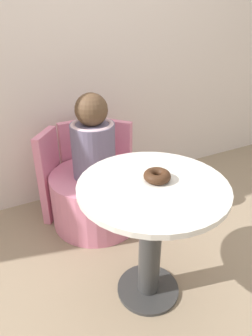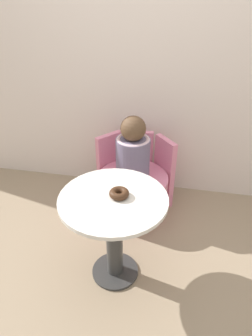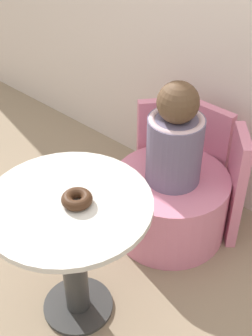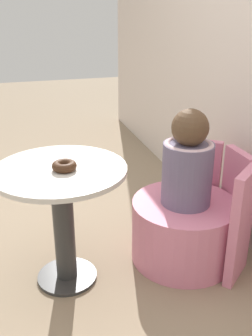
# 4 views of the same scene
# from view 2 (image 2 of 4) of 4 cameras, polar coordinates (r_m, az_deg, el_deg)

# --- Properties ---
(ground_plane) EXTENTS (12.00, 12.00, 0.00)m
(ground_plane) POSITION_cam_2_polar(r_m,az_deg,el_deg) (2.25, -1.27, -18.82)
(ground_plane) COLOR gray
(back_wall) EXTENTS (6.00, 0.06, 2.40)m
(back_wall) POSITION_cam_2_polar(r_m,az_deg,el_deg) (2.60, 3.99, 19.75)
(back_wall) COLOR silver
(back_wall) RESTS_ON ground_plane
(round_table) EXTENTS (0.66, 0.66, 0.65)m
(round_table) POSITION_cam_2_polar(r_m,az_deg,el_deg) (1.90, -2.33, -10.15)
(round_table) COLOR #333333
(round_table) RESTS_ON ground_plane
(tub_chair) EXTENTS (0.60, 0.60, 0.36)m
(tub_chair) POSITION_cam_2_polar(r_m,az_deg,el_deg) (2.60, 1.21, -4.98)
(tub_chair) COLOR pink
(tub_chair) RESTS_ON ground_plane
(booth_backrest) EXTENTS (0.70, 0.25, 0.63)m
(booth_backrest) POSITION_cam_2_polar(r_m,az_deg,el_deg) (2.73, 2.15, 0.31)
(booth_backrest) COLOR pink
(booth_backrest) RESTS_ON ground_plane
(child_figure) EXTENTS (0.27, 0.27, 0.53)m
(child_figure) POSITION_cam_2_polar(r_m,az_deg,el_deg) (2.37, 1.32, 3.22)
(child_figure) COLOR slate
(child_figure) RESTS_ON tub_chair
(donut) EXTENTS (0.12, 0.12, 0.04)m
(donut) POSITION_cam_2_polar(r_m,az_deg,el_deg) (1.78, -1.31, -4.81)
(donut) COLOR #3D2314
(donut) RESTS_ON round_table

